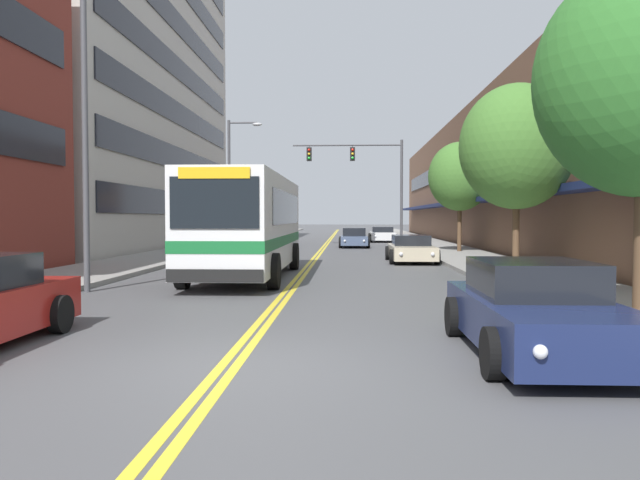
% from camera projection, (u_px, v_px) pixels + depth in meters
% --- Properties ---
extents(ground_plane, '(240.00, 240.00, 0.00)m').
position_uv_depth(ground_plane, '(326.00, 244.00, 45.25)').
color(ground_plane, '#4C4C4F').
extents(sidewalk_left, '(3.56, 106.00, 0.15)m').
position_uv_depth(sidewalk_left, '(227.00, 243.00, 45.58)').
color(sidewalk_left, gray).
rests_on(sidewalk_left, ground_plane).
extents(sidewalk_right, '(3.56, 106.00, 0.15)m').
position_uv_depth(sidewalk_right, '(427.00, 243.00, 44.92)').
color(sidewalk_right, gray).
rests_on(sidewalk_right, ground_plane).
extents(centre_line, '(0.34, 106.00, 0.01)m').
position_uv_depth(centre_line, '(326.00, 244.00, 45.25)').
color(centre_line, yellow).
rests_on(centre_line, ground_plane).
extents(office_tower_left, '(12.08, 30.00, 22.91)m').
position_uv_depth(office_tower_left, '(89.00, 72.00, 40.57)').
color(office_tower_left, '#BCB7AD').
rests_on(office_tower_left, ground_plane).
extents(storefront_row_right, '(9.10, 68.00, 9.28)m').
position_uv_depth(storefront_row_right, '(512.00, 180.00, 44.49)').
color(storefront_row_right, brown).
rests_on(storefront_row_right, ground_plane).
extents(city_bus, '(2.82, 10.61, 3.27)m').
position_uv_depth(city_bus, '(249.00, 221.00, 20.66)').
color(city_bus, silver).
rests_on(city_bus, ground_plane).
extents(car_silver_parked_left_near, '(2.03, 4.69, 1.32)m').
position_uv_depth(car_silver_parked_left_near, '(255.00, 238.00, 39.89)').
color(car_silver_parked_left_near, '#B7B7BC').
rests_on(car_silver_parked_left_near, ground_plane).
extents(car_dark_grey_parked_left_mid, '(2.08, 4.48, 1.31)m').
position_uv_depth(car_dark_grey_parked_left_mid, '(235.00, 243.00, 33.22)').
color(car_dark_grey_parked_left_mid, '#38383D').
rests_on(car_dark_grey_parked_left_mid, ground_plane).
extents(car_navy_parked_right_foreground, '(2.07, 4.67, 1.34)m').
position_uv_depth(car_navy_parked_right_foreground, '(535.00, 311.00, 8.94)').
color(car_navy_parked_right_foreground, '#19234C').
rests_on(car_navy_parked_right_foreground, ground_plane).
extents(car_white_parked_right_mid, '(2.16, 4.19, 1.20)m').
position_uv_depth(car_white_parked_right_mid, '(382.00, 235.00, 49.56)').
color(car_white_parked_right_mid, white).
rests_on(car_white_parked_right_mid, ground_plane).
extents(car_champagne_parked_right_far, '(2.08, 4.67, 1.18)m').
position_uv_depth(car_champagne_parked_right_far, '(411.00, 249.00, 27.40)').
color(car_champagne_parked_right_far, beige).
rests_on(car_champagne_parked_right_far, ground_plane).
extents(car_slate_blue_moving_lead, '(1.97, 4.42, 1.27)m').
position_uv_depth(car_slate_blue_moving_lead, '(354.00, 238.00, 40.90)').
color(car_slate_blue_moving_lead, '#475675').
rests_on(car_slate_blue_moving_lead, ground_plane).
extents(traffic_signal_mast, '(7.47, 0.38, 7.20)m').
position_uv_depth(traffic_signal_mast, '(365.00, 170.00, 42.27)').
color(traffic_signal_mast, '#47474C').
rests_on(traffic_signal_mast, ground_plane).
extents(street_lamp_left_near, '(2.17, 0.28, 9.08)m').
position_uv_depth(street_lamp_left_near, '(94.00, 90.00, 16.23)').
color(street_lamp_left_near, '#47474C').
rests_on(street_lamp_left_near, ground_plane).
extents(street_lamp_left_far, '(2.00, 0.28, 7.56)m').
position_uv_depth(street_lamp_left_far, '(234.00, 174.00, 35.99)').
color(street_lamp_left_far, '#47474C').
rests_on(street_lamp_left_far, ground_plane).
extents(street_tree_right_mid, '(3.72, 3.72, 6.17)m').
position_uv_depth(street_tree_right_mid, '(517.00, 147.00, 20.34)').
color(street_tree_right_mid, brown).
rests_on(street_tree_right_mid, sidewalk_right).
extents(street_tree_right_far, '(3.35, 3.35, 5.84)m').
position_uv_depth(street_tree_right_far, '(460.00, 177.00, 33.30)').
color(street_tree_right_far, brown).
rests_on(street_tree_right_far, sidewalk_right).
extents(fire_hydrant, '(0.35, 0.27, 0.87)m').
position_uv_depth(fire_hydrant, '(528.00, 275.00, 15.11)').
color(fire_hydrant, red).
rests_on(fire_hydrant, sidewalk_right).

